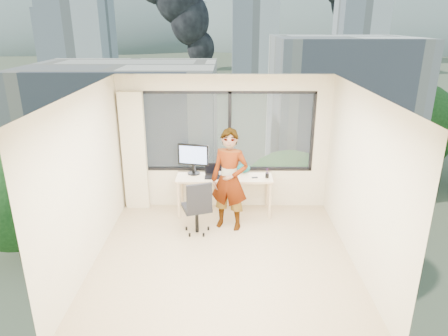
{
  "coord_description": "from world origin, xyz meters",
  "views": [
    {
      "loc": [
        0.05,
        -5.46,
        3.5
      ],
      "look_at": [
        0.0,
        1.0,
        1.15
      ],
      "focal_mm": 32.45,
      "sensor_mm": 36.0,
      "label": 1
    }
  ],
  "objects_px": {
    "person": "(230,180)",
    "monitor": "(193,159)",
    "chair": "(197,206)",
    "laptop": "(214,172)",
    "desk": "(224,194)",
    "handbag": "(244,168)",
    "game_console": "(226,170)"
  },
  "relations": [
    {
      "from": "person",
      "to": "monitor",
      "type": "height_order",
      "value": "person"
    },
    {
      "from": "chair",
      "to": "laptop",
      "type": "relative_size",
      "value": 2.81
    },
    {
      "from": "desk",
      "to": "chair",
      "type": "relative_size",
      "value": 1.79
    },
    {
      "from": "chair",
      "to": "person",
      "type": "xyz_separation_m",
      "value": [
        0.57,
        0.2,
        0.4
      ]
    },
    {
      "from": "person",
      "to": "handbag",
      "type": "relative_size",
      "value": 7.22
    },
    {
      "from": "monitor",
      "to": "laptop",
      "type": "height_order",
      "value": "monitor"
    },
    {
      "from": "desk",
      "to": "monitor",
      "type": "xyz_separation_m",
      "value": [
        -0.58,
        0.11,
        0.67
      ]
    },
    {
      "from": "chair",
      "to": "game_console",
      "type": "relative_size",
      "value": 2.95
    },
    {
      "from": "monitor",
      "to": "handbag",
      "type": "distance_m",
      "value": 0.98
    },
    {
      "from": "monitor",
      "to": "desk",
      "type": "bearing_deg",
      "value": 0.81
    },
    {
      "from": "person",
      "to": "handbag",
      "type": "bearing_deg",
      "value": 88.85
    },
    {
      "from": "chair",
      "to": "game_console",
      "type": "height_order",
      "value": "chair"
    },
    {
      "from": "monitor",
      "to": "chair",
      "type": "bearing_deg",
      "value": -71.23
    },
    {
      "from": "chair",
      "to": "handbag",
      "type": "distance_m",
      "value": 1.33
    },
    {
      "from": "laptop",
      "to": "handbag",
      "type": "relative_size",
      "value": 1.43
    },
    {
      "from": "desk",
      "to": "game_console",
      "type": "distance_m",
      "value": 0.46
    },
    {
      "from": "person",
      "to": "laptop",
      "type": "height_order",
      "value": "person"
    },
    {
      "from": "person",
      "to": "game_console",
      "type": "relative_size",
      "value": 5.3
    },
    {
      "from": "monitor",
      "to": "handbag",
      "type": "relative_size",
      "value": 2.37
    },
    {
      "from": "desk",
      "to": "person",
      "type": "distance_m",
      "value": 0.81
    },
    {
      "from": "handbag",
      "to": "desk",
      "type": "bearing_deg",
      "value": -139.7
    },
    {
      "from": "chair",
      "to": "monitor",
      "type": "height_order",
      "value": "monitor"
    },
    {
      "from": "chair",
      "to": "handbag",
      "type": "bearing_deg",
      "value": 30.46
    },
    {
      "from": "handbag",
      "to": "monitor",
      "type": "bearing_deg",
      "value": -161.37
    },
    {
      "from": "desk",
      "to": "person",
      "type": "bearing_deg",
      "value": -80.85
    },
    {
      "from": "person",
      "to": "laptop",
      "type": "relative_size",
      "value": 5.06
    },
    {
      "from": "person",
      "to": "desk",
      "type": "bearing_deg",
      "value": 117.53
    },
    {
      "from": "laptop",
      "to": "chair",
      "type": "bearing_deg",
      "value": -111.12
    },
    {
      "from": "desk",
      "to": "person",
      "type": "xyz_separation_m",
      "value": [
        0.1,
        -0.6,
        0.53
      ]
    },
    {
      "from": "desk",
      "to": "game_console",
      "type": "bearing_deg",
      "value": 80.26
    },
    {
      "from": "handbag",
      "to": "chair",
      "type": "bearing_deg",
      "value": -116.02
    },
    {
      "from": "handbag",
      "to": "game_console",
      "type": "bearing_deg",
      "value": -166.9
    }
  ]
}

